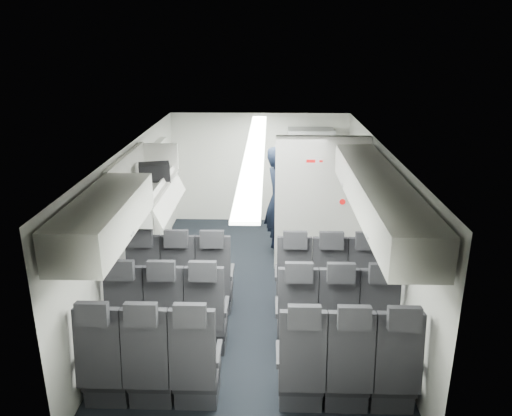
# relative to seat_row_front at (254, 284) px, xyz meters

# --- Properties ---
(cabin_shell) EXTENTS (3.41, 6.01, 2.16)m
(cabin_shell) POSITION_rel_seat_row_front_xyz_m (0.00, 0.53, 0.72)
(cabin_shell) COLOR black
(cabin_shell) RESTS_ON ground
(seat_row_front) EXTENTS (3.33, 0.56, 1.24)m
(seat_row_front) POSITION_rel_seat_row_front_xyz_m (0.00, 0.00, 0.00)
(seat_row_front) COLOR black
(seat_row_front) RESTS_ON cabin_shell
(seat_row_mid) EXTENTS (3.33, 0.56, 1.24)m
(seat_row_mid) POSITION_rel_seat_row_front_xyz_m (0.00, -0.90, 0.00)
(seat_row_mid) COLOR black
(seat_row_mid) RESTS_ON cabin_shell
(seat_row_rear) EXTENTS (3.33, 0.56, 1.24)m
(seat_row_rear) POSITION_rel_seat_row_front_xyz_m (0.00, -1.80, 0.00)
(seat_row_rear) COLOR black
(seat_row_rear) RESTS_ON cabin_shell
(overhead_bin_left_rear) EXTENTS (0.53, 1.80, 0.40)m
(overhead_bin_left_rear) POSITION_rel_seat_row_front_xyz_m (-1.40, -1.47, 1.46)
(overhead_bin_left_rear) COLOR silver
(overhead_bin_left_rear) RESTS_ON cabin_shell
(overhead_bin_left_front_open) EXTENTS (0.64, 1.70, 0.72)m
(overhead_bin_left_front_open) POSITION_rel_seat_row_front_xyz_m (-1.44, 0.28, 1.33)
(overhead_bin_left_front_open) COLOR #9E9E93
(overhead_bin_left_front_open) RESTS_ON cabin_shell
(overhead_bin_right_rear) EXTENTS (0.53, 1.80, 0.40)m
(overhead_bin_right_rear) POSITION_rel_seat_row_front_xyz_m (1.40, -1.47, 1.46)
(overhead_bin_right_rear) COLOR silver
(overhead_bin_right_rear) RESTS_ON cabin_shell
(overhead_bin_right_front) EXTENTS (0.53, 1.70, 0.40)m
(overhead_bin_right_front) POSITION_rel_seat_row_front_xyz_m (1.40, 0.28, 1.46)
(overhead_bin_right_front) COLOR silver
(overhead_bin_right_front) RESTS_ON cabin_shell
(bulkhead_partition) EXTENTS (1.40, 0.15, 2.13)m
(bulkhead_partition) POSITION_rel_seat_row_front_xyz_m (0.98, 1.33, 0.67)
(bulkhead_partition) COLOR silver
(bulkhead_partition) RESTS_ON cabin_shell
(galley_unit) EXTENTS (0.85, 0.52, 1.90)m
(galley_unit) POSITION_rel_seat_row_front_xyz_m (0.95, 3.25, 0.55)
(galley_unit) COLOR #939399
(galley_unit) RESTS_ON cabin_shell
(boarding_door) EXTENTS (0.12, 1.27, 1.86)m
(boarding_door) POSITION_rel_seat_row_front_xyz_m (-1.64, 2.09, 0.55)
(boarding_door) COLOR silver
(boarding_door) RESTS_ON cabin_shell
(flight_attendant) EXTENTS (0.59, 0.76, 1.84)m
(flight_attendant) POSITION_rel_seat_row_front_xyz_m (0.34, 1.99, 0.52)
(flight_attendant) COLOR black
(flight_attendant) RESTS_ON ground
(carry_on_bag) EXTENTS (0.46, 0.37, 0.24)m
(carry_on_bag) POSITION_rel_seat_row_front_xyz_m (-1.36, 0.53, 1.38)
(carry_on_bag) COLOR black
(carry_on_bag) RESTS_ON overhead_bin_left_front_open
(papers) EXTENTS (0.20, 0.04, 0.14)m
(papers) POSITION_rel_seat_row_front_xyz_m (0.53, 1.94, 0.68)
(papers) COLOR white
(papers) RESTS_ON flight_attendant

